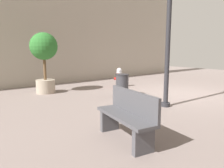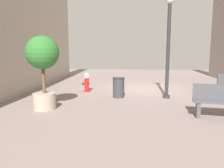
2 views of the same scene
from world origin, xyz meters
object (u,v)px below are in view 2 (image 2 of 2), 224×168
at_px(bench_far, 221,101).
at_px(trash_bin, 119,87).
at_px(fire_hydrant, 87,82).
at_px(planter_tree, 43,62).
at_px(street_lamp, 169,36).

bearing_deg(bench_far, trash_bin, -40.53).
height_order(fire_hydrant, bench_far, bench_far).
distance_m(fire_hydrant, planter_tree, 3.47).
distance_m(planter_tree, street_lamp, 4.86).
relative_size(bench_far, trash_bin, 1.90).
height_order(bench_far, planter_tree, planter_tree).
height_order(planter_tree, trash_bin, planter_tree).
xyz_separation_m(fire_hydrant, street_lamp, (-3.51, 1.18, 2.05)).
relative_size(fire_hydrant, street_lamp, 0.22).
bearing_deg(trash_bin, street_lamp, -179.28).
distance_m(fire_hydrant, street_lamp, 4.23).
bearing_deg(street_lamp, fire_hydrant, -18.55).
bearing_deg(trash_bin, bench_far, 139.47).
bearing_deg(street_lamp, planter_tree, 24.97).
bearing_deg(fire_hydrant, trash_bin, 142.26).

